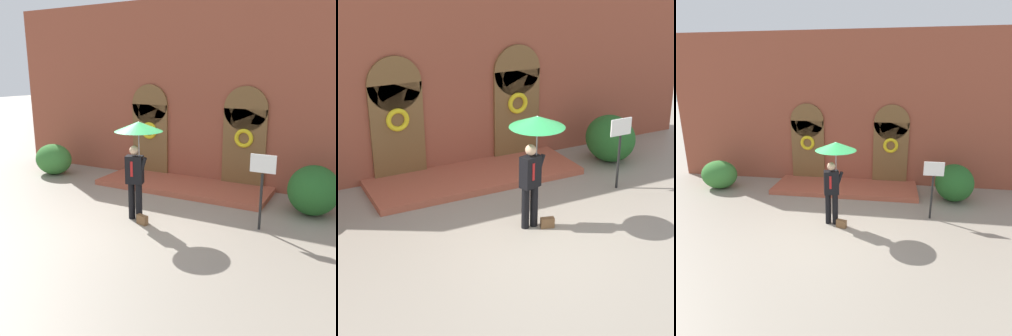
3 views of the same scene
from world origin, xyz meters
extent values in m
plane|color=gray|center=(0.00, 0.00, 0.00)|extent=(80.00, 80.00, 0.00)
cube|color=brown|center=(0.00, 4.20, 2.80)|extent=(14.00, 0.50, 5.60)
cube|color=brown|center=(-1.60, 3.91, 1.20)|extent=(1.30, 0.08, 2.40)
cylinder|color=brown|center=(-1.60, 3.91, 2.40)|extent=(1.30, 0.08, 1.30)
cube|color=brown|center=(1.60, 3.91, 1.20)|extent=(1.30, 0.08, 2.40)
cylinder|color=brown|center=(1.60, 3.91, 2.40)|extent=(1.30, 0.08, 1.30)
torus|color=yellow|center=(-1.60, 3.84, 1.55)|extent=(0.56, 0.12, 0.56)
torus|color=yellow|center=(1.60, 3.84, 1.55)|extent=(0.56, 0.12, 0.56)
cube|color=#AA523A|center=(0.00, 3.05, 0.08)|extent=(5.20, 1.80, 0.16)
cylinder|color=black|center=(-0.07, 0.35, 0.45)|extent=(0.16, 0.16, 0.90)
cylinder|color=black|center=(0.13, 0.35, 0.45)|extent=(0.16, 0.16, 0.90)
cube|color=black|center=(0.03, 0.35, 1.23)|extent=(0.45, 0.34, 0.66)
cube|color=#A51919|center=(0.03, 0.22, 1.27)|extent=(0.06, 0.03, 0.36)
sphere|color=tan|center=(0.03, 0.35, 1.69)|extent=(0.22, 0.22, 0.22)
cylinder|color=black|center=(0.25, 0.35, 1.33)|extent=(0.22, 0.09, 0.46)
cylinder|color=gray|center=(0.17, 0.35, 1.65)|extent=(0.02, 0.02, 0.98)
cone|color=#1E7538|center=(0.17, 0.35, 2.25)|extent=(1.10, 1.10, 0.22)
cone|color=white|center=(0.17, 0.35, 2.27)|extent=(0.61, 0.60, 0.20)
cube|color=brown|center=(0.34, 0.15, 0.11)|extent=(0.30, 0.19, 0.22)
cylinder|color=black|center=(2.83, 1.12, 0.65)|extent=(0.06, 0.06, 1.30)
cube|color=white|center=(2.83, 1.12, 1.52)|extent=(0.56, 0.03, 0.40)
ellipsoid|color=#387A33|center=(-4.66, 2.54, 0.52)|extent=(1.31, 1.05, 1.04)
ellipsoid|color=#235B23|center=(3.75, 2.67, 0.62)|extent=(1.24, 1.41, 1.23)
camera|label=1|loc=(4.60, -6.76, 3.45)|focal=40.00mm
camera|label=2|loc=(-5.01, -8.57, 5.53)|focal=60.00mm
camera|label=3|loc=(1.57, -7.21, 3.97)|focal=32.00mm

